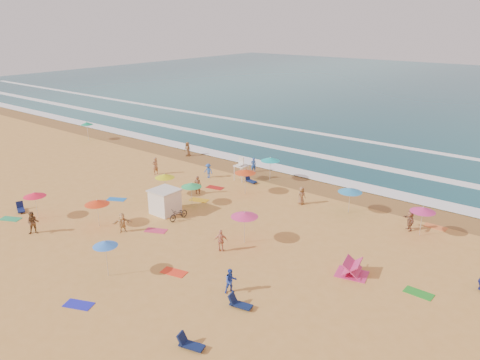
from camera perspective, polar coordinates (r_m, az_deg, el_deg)
The scene contains 12 objects.
ground at distance 39.73m, azimuth -5.11°, elevation -4.36°, with size 220.00×220.00×0.00m, color gold.
ocean at distance 114.23m, azimuth 25.49°, elevation 9.46°, with size 220.00×140.00×0.18m, color #0C4756.
wet_sand at distance 48.90m, azimuth 4.94°, elevation 0.27°, with size 220.00×220.00×0.00m, color olive.
surf_foam at distance 56.13m, azimuth 9.93°, elevation 2.66°, with size 200.00×18.70×0.05m.
cabana at distance 40.28m, azimuth -9.13°, elevation -2.66°, with size 2.00×2.00×2.00m, color white.
cabana_roof at distance 39.90m, azimuth -9.21°, elevation -1.25°, with size 2.20×2.20×0.12m, color silver.
bicycle at distance 38.99m, azimuth -7.50°, elevation -4.14°, with size 0.66×1.88×0.99m, color black.
lifeguard_stand at distance 47.73m, azimuth 0.14°, elevation 1.18°, with size 1.20×1.20×2.10m, color white, non-canonical shape.
beach_umbrellas at distance 37.01m, azimuth 0.66°, elevation -2.53°, with size 65.63×25.22×0.79m.
loungers at distance 33.19m, azimuth -4.25°, elevation -9.03°, with size 41.17×25.52×0.34m.
towels at distance 38.49m, azimuth -8.84°, elevation -5.31°, with size 45.32×25.07×0.03m.
beachgoers at distance 40.95m, azimuth -1.36°, elevation -2.31°, with size 51.22×28.62×2.13m.
Camera 1 is at (25.21, -26.27, 15.89)m, focal length 35.00 mm.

